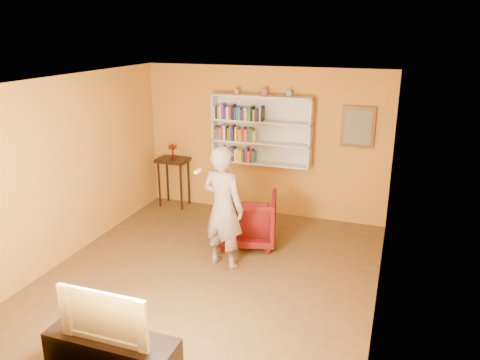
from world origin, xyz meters
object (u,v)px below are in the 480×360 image
Objects in this scene: bookshelf at (262,130)px; tv_cabinet at (113,357)px; ruby_lustre at (172,148)px; armchair at (248,219)px; television at (109,312)px; console_table at (173,167)px; person at (223,208)px.

tv_cabinet is at bearing -91.51° from bookshelf.
ruby_lustre is 4.86m from tv_cabinet.
tv_cabinet is (-0.28, -3.37, -0.18)m from armchair.
television is (0.00, 0.00, 0.51)m from tv_cabinet.
television is at bearing -70.38° from console_table.
tv_cabinet is at bearing -70.38° from ruby_lustre.
bookshelf is 1.89× the size of console_table.
armchair is at bearing -30.92° from ruby_lustre.
bookshelf reaches higher than television.
television is at bearing 0.00° from tv_cabinet.
bookshelf is 4.85m from tv_cabinet.
console_table is at bearing 109.62° from tv_cabinet.
ruby_lustre is 0.30× the size of armchair.
television is (1.60, -4.50, -0.40)m from ruby_lustre.
bookshelf is 4.74m from television.
bookshelf reaches higher than console_table.
armchair is (1.89, -1.13, -0.37)m from console_table.
armchair is (0.16, -1.29, -1.18)m from bookshelf.
person is at bearing -47.66° from console_table.
television is (-0.12, -4.66, -0.84)m from bookshelf.
tv_cabinet is at bearing 99.92° from person.
armchair is 0.97× the size of television.
person is 1.34× the size of tv_cabinet.
console_table is 0.53× the size of person.
console_table is (-1.73, -0.16, -0.81)m from bookshelf.
bookshelf is 1.79m from ruby_lustre.
tv_cabinet is (1.60, -4.50, -0.91)m from ruby_lustre.
bookshelf is at bearing -96.43° from armchair.
console_table is 3.45× the size of ruby_lustre.
ruby_lustre is 2.32m from armchair.
person is (1.79, -1.96, -0.25)m from ruby_lustre.
person is at bearing 70.06° from armchair.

